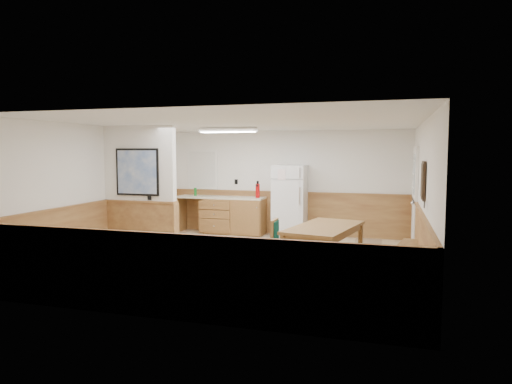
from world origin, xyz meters
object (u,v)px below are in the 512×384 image
(soap_bottle, at_px, (195,192))
(fire_extinguisher, at_px, (258,190))
(refrigerator, at_px, (290,201))
(dining_chair, at_px, (280,240))
(dining_bench, at_px, (407,254))
(dining_table, at_px, (325,231))

(soap_bottle, bearing_deg, fire_extinguisher, -0.80)
(refrigerator, bearing_deg, soap_bottle, 178.05)
(refrigerator, height_order, dining_chair, refrigerator)
(dining_bench, bearing_deg, dining_table, -167.82)
(dining_bench, relative_size, soap_bottle, 8.68)
(dining_table, distance_m, dining_bench, 1.36)
(refrigerator, relative_size, dining_table, 0.87)
(dining_chair, bearing_deg, dining_bench, 4.58)
(refrigerator, xyz_separation_m, dining_chair, (0.46, -2.95, -0.35))
(refrigerator, xyz_separation_m, dining_bench, (2.52, -2.76, -0.50))
(dining_table, relative_size, fire_extinguisher, 4.83)
(soap_bottle, bearing_deg, dining_bench, -29.67)
(soap_bottle, bearing_deg, dining_chair, -46.26)
(refrigerator, relative_size, fire_extinguisher, 4.19)
(refrigerator, height_order, dining_table, refrigerator)
(refrigerator, height_order, dining_bench, refrigerator)
(dining_chair, xyz_separation_m, fire_extinguisher, (-1.25, 2.99, 0.58))
(dining_bench, distance_m, fire_extinguisher, 4.40)
(dining_bench, distance_m, soap_bottle, 5.73)
(dining_chair, bearing_deg, dining_table, 12.02)
(dining_table, height_order, dining_chair, dining_chair)
(dining_table, relative_size, soap_bottle, 9.62)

